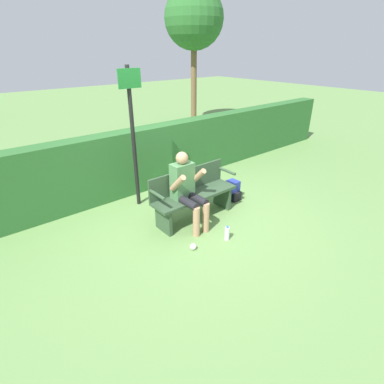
% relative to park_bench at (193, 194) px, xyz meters
% --- Properties ---
extents(ground_plane, '(40.00, 40.00, 0.00)m').
position_rel_park_bench_xyz_m(ground_plane, '(0.00, -0.06, -0.45)').
color(ground_plane, '#668E4C').
extents(hedge_back, '(12.00, 0.38, 1.26)m').
position_rel_park_bench_xyz_m(hedge_back, '(0.00, 1.61, 0.18)').
color(hedge_back, '#2D662D').
rests_on(hedge_back, ground).
extents(park_bench, '(1.55, 0.44, 0.86)m').
position_rel_park_bench_xyz_m(park_bench, '(0.00, 0.00, 0.00)').
color(park_bench, '#334C33').
rests_on(park_bench, ground).
extents(person_seated, '(0.49, 0.64, 1.24)m').
position_rel_park_bench_xyz_m(person_seated, '(-0.23, -0.13, 0.23)').
color(person_seated, '#4C7F4C').
rests_on(person_seated, ground).
extents(backpack, '(0.28, 0.30, 0.36)m').
position_rel_park_bench_xyz_m(backpack, '(1.03, 0.05, -0.28)').
color(backpack, '#283893').
rests_on(backpack, ground).
extents(water_bottle, '(0.08, 0.08, 0.24)m').
position_rel_park_bench_xyz_m(water_bottle, '(-0.04, -0.87, -0.34)').
color(water_bottle, white).
rests_on(water_bottle, ground).
extents(signpost, '(0.40, 0.09, 2.45)m').
position_rel_park_bench_xyz_m(signpost, '(-0.48, 1.03, 0.97)').
color(signpost, black).
rests_on(signpost, ground).
extents(tree, '(1.98, 1.98, 4.54)m').
position_rel_park_bench_xyz_m(tree, '(4.40, 5.25, 3.07)').
color(tree, brown).
rests_on(tree, ground).
extents(litter_crumple, '(0.10, 0.10, 0.10)m').
position_rel_park_bench_xyz_m(litter_crumple, '(-0.60, -0.73, -0.40)').
color(litter_crumple, silver).
rests_on(litter_crumple, ground).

